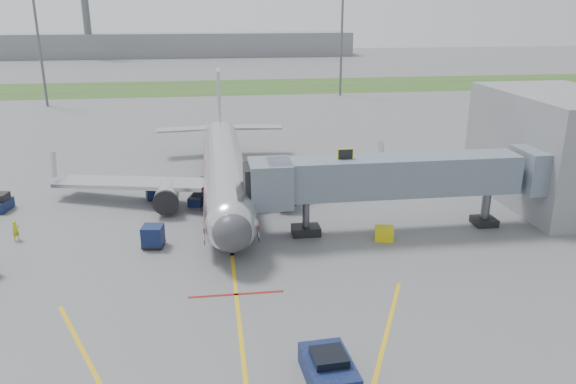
{
  "coord_description": "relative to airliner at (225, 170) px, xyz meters",
  "views": [
    {
      "loc": [
        -1.15,
        -35.62,
        17.36
      ],
      "look_at": [
        4.74,
        6.25,
        3.2
      ],
      "focal_mm": 35.0,
      "sensor_mm": 36.0,
      "label": 1
    }
  ],
  "objects": [
    {
      "name": "baggage_cart_a",
      "position": [
        -6.59,
        0.38,
        -1.76
      ],
      "size": [
        1.94,
        1.94,
        1.74
      ],
      "color": "#0D0F3B",
      "rests_on": "ground"
    },
    {
      "name": "airliner",
      "position": [
        0.0,
        0.0,
        0.0
      ],
      "size": [
        32.1,
        35.67,
        10.25
      ],
      "color": "silver",
      "rests_on": "ground"
    },
    {
      "name": "belt_loader",
      "position": [
        -2.49,
        -1.16,
        -2.19
      ],
      "size": [
        2.01,
        3.89,
        1.84
      ],
      "color": "#0D0F3B",
      "rests_on": "ground"
    },
    {
      "name": "pushback_tug",
      "position": [
        4.0,
        -28.39,
        -2.01
      ],
      "size": [
        2.48,
        3.8,
        1.52
      ],
      "color": "#0D0F3B",
      "rests_on": "ground"
    },
    {
      "name": "light_mast_left",
      "position": [
        -30.0,
        54.75,
        8.13
      ],
      "size": [
        2.0,
        0.44,
        20.4
      ],
      "color": "#595B60",
      "rests_on": "ground"
    },
    {
      "name": "baggage_tug",
      "position": [
        -19.73,
        -1.08,
        -1.95
      ],
      "size": [
        1.49,
        2.4,
        1.58
      ],
      "color": "#0D0F3B",
      "rests_on": "ground"
    },
    {
      "name": "ramp_worker",
      "position": [
        -16.4,
        -8.25,
        -1.85
      ],
      "size": [
        0.66,
        0.7,
        1.6
      ],
      "primitive_type": "imported",
      "rotation": [
        0.0,
        0.0,
        0.92
      ],
      "color": "#B3C617",
      "rests_on": "ground"
    },
    {
      "name": "ground_power_cart",
      "position": [
        11.78,
        -12.25,
        -2.09
      ],
      "size": [
        1.59,
        1.26,
        1.12
      ],
      "color": "#D0BC0C",
      "rests_on": "ground"
    },
    {
      "name": "apron_markings",
      "position": [
        -0.0,
        -22.65,
        -2.64
      ],
      "size": [
        21.52,
        50.0,
        0.01
      ],
      "color": "gold",
      "rests_on": "ground"
    },
    {
      "name": "ground",
      "position": [
        -0.0,
        -15.25,
        -2.65
      ],
      "size": [
        400.0,
        400.0,
        0.0
      ],
      "primitive_type": "plane",
      "color": "#565659",
      "rests_on": "ground"
    },
    {
      "name": "terminal",
      "position": [
        30.0,
        -5.25,
        2.35
      ],
      "size": [
        10.0,
        16.0,
        10.0
      ],
      "primitive_type": "cube",
      "color": "slate",
      "rests_on": "ground"
    },
    {
      "name": "jet_bridge",
      "position": [
        12.86,
        -10.25,
        1.82
      ],
      "size": [
        25.3,
        4.0,
        6.9
      ],
      "color": "slate",
      "rests_on": "ground"
    },
    {
      "name": "grass_strip",
      "position": [
        -0.0,
        74.75,
        -2.64
      ],
      "size": [
        300.0,
        25.0,
        0.01
      ],
      "primitive_type": "cube",
      "color": "#2D4C1E",
      "rests_on": "ground"
    },
    {
      "name": "light_mast_right",
      "position": [
        25.0,
        59.75,
        8.13
      ],
      "size": [
        2.0,
        0.44,
        20.4
      ],
      "color": "#595B60",
      "rests_on": "ground"
    },
    {
      "name": "distant_terminal",
      "position": [
        -10.0,
        154.75,
        1.35
      ],
      "size": [
        120.0,
        14.0,
        8.0
      ],
      "primitive_type": "cube",
      "color": "slate",
      "rests_on": "ground"
    },
    {
      "name": "baggage_cart_c",
      "position": [
        -5.78,
        -11.01,
        -1.8
      ],
      "size": [
        1.75,
        1.75,
        1.67
      ],
      "color": "#0D0F3B",
      "rests_on": "ground"
    },
    {
      "name": "control_tower",
      "position": [
        -40.0,
        149.75,
        14.68
      ],
      "size": [
        4.0,
        4.0,
        30.0
      ],
      "color": "#595B60",
      "rests_on": "ground"
    }
  ]
}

